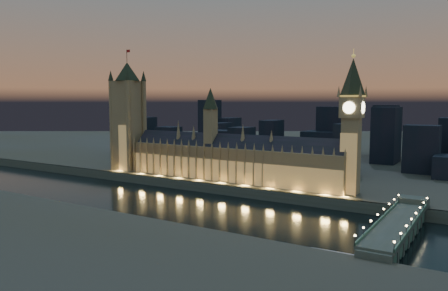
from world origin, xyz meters
The scene contains 9 objects.
ground_plane centered at (0.00, 0.00, 0.00)m, with size 2000.00×2000.00×0.00m, color black.
north_bank centered at (0.00, 520.00, 4.00)m, with size 2000.00×960.00×8.00m, color #46432C.
embankment_wall centered at (0.00, 41.00, 4.00)m, with size 2000.00×2.50×8.00m, color #474F42.
palace_of_westminster centered at (6.03, 61.75, 26.37)m, with size 202.00×23.73×78.00m.
victoria_tower centered at (-110.00, 61.92, 65.57)m, with size 31.68×31.68×116.23m.
elizabeth_tower centered at (108.00, 61.92, 65.34)m, with size 18.00×18.00×103.09m.
westminster_bridge centered at (153.59, -3.45, 5.99)m, with size 17.50×113.00×15.90m.
river_boat centered at (134.77, -58.00, 1.56)m, with size 42.74×11.80×4.50m.
city_backdrop centered at (36.75, 246.80, 30.83)m, with size 472.84×215.63×73.50m.
Camera 1 is at (195.88, -249.62, 73.51)m, focal length 35.00 mm.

